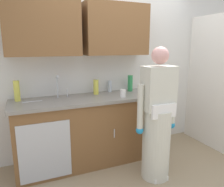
{
  "coord_description": "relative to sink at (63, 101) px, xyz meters",
  "views": [
    {
      "loc": [
        -1.34,
        -2.07,
        1.62
      ],
      "look_at": [
        -0.23,
        0.55,
        1.0
      ],
      "focal_mm": 34.72,
      "sensor_mm": 36.0,
      "label": 1
    }
  ],
  "objects": [
    {
      "name": "bottle_water_tall",
      "position": [
        0.76,
        0.22,
        0.1
      ],
      "size": [
        0.06,
        0.06,
        0.17
      ],
      "primitive_type": "cylinder",
      "color": "silver",
      "rests_on": "countertop"
    },
    {
      "name": "closet_door_panel",
      "position": [
        2.31,
        -0.31,
        0.12
      ],
      "size": [
        0.04,
        1.1,
        2.1
      ],
      "primitive_type": "cube",
      "rotation": [
        0.0,
        0.0,
        1.57
      ],
      "color": "silver",
      "rests_on": "ground"
    },
    {
      "name": "cup_by_sink",
      "position": [
        0.79,
        -0.18,
        0.07
      ],
      "size": [
        0.08,
        0.08,
        0.11
      ],
      "primitive_type": "cylinder",
      "color": "white",
      "rests_on": "countertop"
    },
    {
      "name": "counter_cabinet",
      "position": [
        0.31,
        -0.01,
        -0.48
      ],
      "size": [
        1.9,
        0.62,
        0.9
      ],
      "color": "brown",
      "rests_on": "ground"
    },
    {
      "name": "person_at_sink",
      "position": [
        0.99,
        -0.71,
        -0.23
      ],
      "size": [
        0.55,
        0.34,
        1.62
      ],
      "color": "white",
      "rests_on": "ground"
    },
    {
      "name": "bottle_water_short",
      "position": [
        -0.54,
        0.15,
        0.14
      ],
      "size": [
        0.07,
        0.07,
        0.26
      ],
      "primitive_type": "cylinder",
      "color": "#D8D14C",
      "rests_on": "countertop"
    },
    {
      "name": "bottle_soap",
      "position": [
        0.51,
        0.14,
        0.12
      ],
      "size": [
        0.08,
        0.08,
        0.21
      ],
      "primitive_type": "cylinder",
      "color": "#D8D14C",
      "rests_on": "countertop"
    },
    {
      "name": "ground_plane",
      "position": [
        0.86,
        -0.71,
        -0.93
      ],
      "size": [
        9.0,
        9.0,
        0.0
      ],
      "primitive_type": "plane",
      "color": "#998466"
    },
    {
      "name": "kitchen_wall_with_uppers",
      "position": [
        0.72,
        0.29,
        0.55
      ],
      "size": [
        4.8,
        0.44,
        2.7
      ],
      "color": "silver",
      "rests_on": "ground"
    },
    {
      "name": "sink",
      "position": [
        0.0,
        0.0,
        0.0
      ],
      "size": [
        0.5,
        0.36,
        0.35
      ],
      "color": "#B7BABF",
      "rests_on": "counter_cabinet"
    },
    {
      "name": "bottle_cleaner_spray",
      "position": [
        1.07,
        0.16,
        0.14
      ],
      "size": [
        0.08,
        0.08,
        0.25
      ],
      "primitive_type": "cylinder",
      "color": "#2D8C4C",
      "rests_on": "countertop"
    },
    {
      "name": "countertop",
      "position": [
        0.31,
        -0.01,
        -0.01
      ],
      "size": [
        1.96,
        0.66,
        0.04
      ],
      "primitive_type": "cube",
      "color": "gray",
      "rests_on": "counter_cabinet"
    },
    {
      "name": "knife_on_counter",
      "position": [
        -0.37,
        0.05,
        0.02
      ],
      "size": [
        0.24,
        0.03,
        0.01
      ],
      "primitive_type": "cube",
      "rotation": [
        0.0,
        0.0,
        3.19
      ],
      "color": "silver",
      "rests_on": "countertop"
    }
  ]
}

